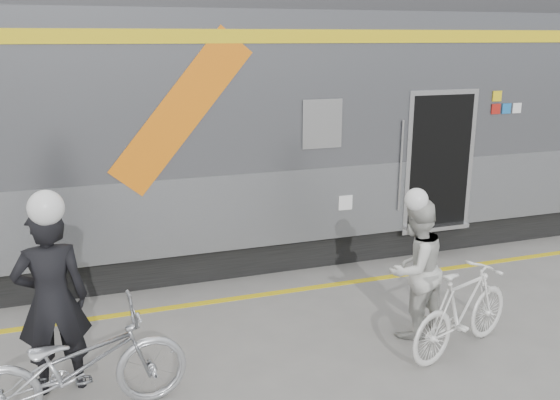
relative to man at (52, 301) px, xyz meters
name	(u,v)px	position (x,y,z in m)	size (l,w,h in m)	color
ground	(370,367)	(3.14, -0.67, -0.96)	(90.00, 90.00, 0.00)	slate
train	(276,124)	(3.48, 3.53, 1.10)	(24.00, 3.17, 4.10)	black
safety_strip	(300,289)	(3.14, 1.48, -0.95)	(24.00, 0.12, 0.01)	yellow
man	(52,301)	(0.00, 0.00, 0.00)	(0.70, 0.46, 1.91)	black
bicycle_left	(78,365)	(0.20, -0.55, -0.43)	(0.70, 2.01, 1.05)	#B8BAC1
woman	(414,269)	(3.97, -0.13, -0.13)	(0.80, 0.63, 1.65)	beige
bicycle_right	(462,310)	(4.27, -0.68, -0.46)	(0.47, 1.67, 1.00)	silver
helmet_man	(40,190)	(0.00, 0.00, 1.12)	(0.33, 0.33, 0.33)	white
helmet_woman	(420,189)	(3.97, -0.13, 0.83)	(0.26, 0.26, 0.26)	white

